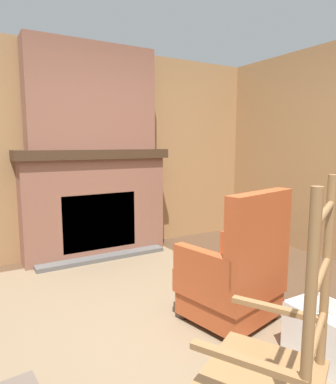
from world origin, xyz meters
name	(u,v)px	position (x,y,z in m)	size (l,w,h in m)	color
ground_plane	(199,342)	(0.00, 0.00, 0.00)	(14.00, 14.00, 0.00)	#4C3523
wood_panel_wall_left	(88,152)	(-2.41, 0.00, 1.27)	(0.06, 5.35, 2.54)	#9E7247
fireplace_hearth	(95,204)	(-2.19, 0.00, 0.65)	(0.56, 1.81, 1.31)	brown
chimney_breast	(92,98)	(-2.20, 0.00, 1.91)	(0.31, 1.51, 1.21)	brown
area_rug	(145,318)	(-0.48, -0.19, 0.01)	(3.27, 2.14, 0.01)	#7A664C
armchair	(235,276)	(-0.08, 0.39, 0.38)	(0.73, 0.77, 1.05)	#A84723
rocking_chair	(271,384)	(0.94, -0.33, 0.43)	(0.93, 0.80, 1.26)	olive
firewood_stack	(263,251)	(-1.07, 1.71, 0.08)	(0.52, 0.39, 0.16)	brown
laundry_basket	(329,336)	(0.59, 0.57, 0.18)	(0.49, 0.33, 0.35)	white
oil_lamp_vase	(69,141)	(-2.24, -0.28, 1.41)	(0.12, 0.12, 0.28)	#99B29E
storage_case	(127,143)	(-2.24, 0.45, 1.39)	(0.15, 0.21, 0.16)	black
decorative_plate_on_mantel	(100,140)	(-2.26, 0.11, 1.42)	(0.06, 0.22, 0.22)	#336093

